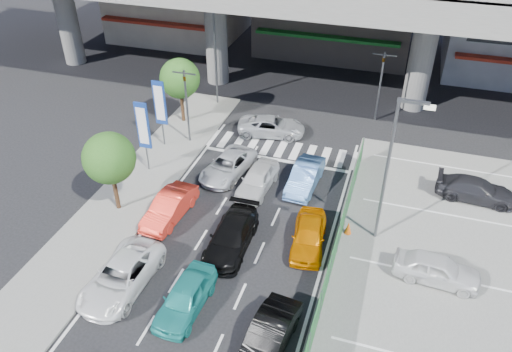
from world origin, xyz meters
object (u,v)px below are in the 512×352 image
(signboard_far, at_px, (160,105))
(wagon_silver_front_left, at_px, (228,166))
(street_lamp_left, at_px, (217,44))
(taxi_teal_mid, at_px, (185,297))
(signboard_near, at_px, (143,128))
(sedan_white_front_mid, at_px, (257,179))
(traffic_light_right, at_px, (382,70))
(traffic_light_left, at_px, (185,89))
(sedan_white_mid_left, at_px, (121,276))
(hatch_black_mid_right, at_px, (268,337))
(parked_sedan_white, at_px, (437,269))
(kei_truck_front_right, at_px, (305,177))
(tree_far, at_px, (180,79))
(parked_sedan_dgrey, at_px, (476,190))
(crossing_wagon_silver, at_px, (272,126))
(taxi_orange_left, at_px, (170,207))
(tree_near, at_px, (109,158))
(traffic_cone, at_px, (348,228))
(street_lamp_right, at_px, (392,161))
(sedan_black_mid, at_px, (231,236))
(taxi_orange_right, at_px, (309,235))

(signboard_far, xyz_separation_m, wagon_silver_front_left, (5.26, -1.89, -2.44))
(street_lamp_left, bearing_deg, taxi_teal_mid, -73.13)
(signboard_near, height_order, sedan_white_front_mid, signboard_near)
(traffic_light_right, height_order, taxi_teal_mid, traffic_light_right)
(traffic_light_left, relative_size, sedan_white_mid_left, 1.05)
(traffic_light_left, xyz_separation_m, hatch_black_mid_right, (9.81, -14.26, -3.25))
(hatch_black_mid_right, height_order, parked_sedan_white, parked_sedan_white)
(sedan_white_front_mid, relative_size, kei_truck_front_right, 0.97)
(tree_far, distance_m, parked_sedan_dgrey, 20.33)
(signboard_far, bearing_deg, crossing_wagon_silver, 29.76)
(tree_far, height_order, taxi_orange_left, tree_far)
(street_lamp_left, distance_m, tree_near, 14.08)
(traffic_cone, bearing_deg, street_lamp_right, 7.54)
(taxi_teal_mid, bearing_deg, wagon_silver_front_left, 102.63)
(tree_far, distance_m, crossing_wagon_silver, 7.18)
(traffic_light_left, distance_m, tree_far, 3.02)
(street_lamp_left, bearing_deg, traffic_cone, -45.67)
(tree_far, xyz_separation_m, parked_sedan_white, (17.83, -10.76, -2.65))
(hatch_black_mid_right, distance_m, crossing_wagon_silver, 17.59)
(tree_near, bearing_deg, traffic_light_left, 84.29)
(hatch_black_mid_right, height_order, crossing_wagon_silver, hatch_black_mid_right)
(traffic_light_right, xyz_separation_m, signboard_far, (-13.10, -8.01, -0.87))
(wagon_silver_front_left, bearing_deg, sedan_white_front_mid, -12.44)
(street_lamp_right, relative_size, hatch_black_mid_right, 1.91)
(traffic_light_left, relative_size, taxi_orange_left, 1.24)
(traffic_light_left, bearing_deg, wagon_silver_front_left, -36.86)
(traffic_light_right, relative_size, taxi_teal_mid, 1.28)
(street_lamp_left, relative_size, sedan_white_mid_left, 1.61)
(street_lamp_right, relative_size, tree_near, 1.67)
(tree_near, relative_size, parked_sedan_dgrey, 1.10)
(tree_far, bearing_deg, parked_sedan_white, -31.12)
(signboard_near, xyz_separation_m, wagon_silver_front_left, (4.86, 1.11, -2.44))
(traffic_light_right, bearing_deg, sedan_white_front_mid, -117.64)
(traffic_light_left, height_order, sedan_white_mid_left, traffic_light_left)
(hatch_black_mid_right, bearing_deg, sedan_black_mid, 130.33)
(sedan_white_mid_left, bearing_deg, taxi_orange_left, 93.20)
(tree_far, height_order, taxi_orange_right, tree_far)
(hatch_black_mid_right, height_order, taxi_orange_left, same)
(taxi_orange_left, bearing_deg, sedan_black_mid, -12.06)
(taxi_teal_mid, bearing_deg, parked_sedan_white, 28.26)
(traffic_light_right, height_order, signboard_far, traffic_light_right)
(taxi_orange_left, bearing_deg, sedan_white_mid_left, -84.22)
(signboard_near, bearing_deg, tree_far, 95.27)
(sedan_black_mid, distance_m, sedan_white_front_mid, 5.18)
(signboard_far, distance_m, tree_near, 7.03)
(crossing_wagon_silver, distance_m, parked_sedan_white, 15.65)
(signboard_near, xyz_separation_m, crossing_wagon_silver, (6.03, 6.68, -2.42))
(street_lamp_left, xyz_separation_m, parked_sedan_dgrey, (18.36, -7.02, -4.07))
(crossing_wagon_silver, bearing_deg, tree_near, 141.88)
(signboard_far, xyz_separation_m, traffic_cone, (13.20, -5.20, -2.64))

